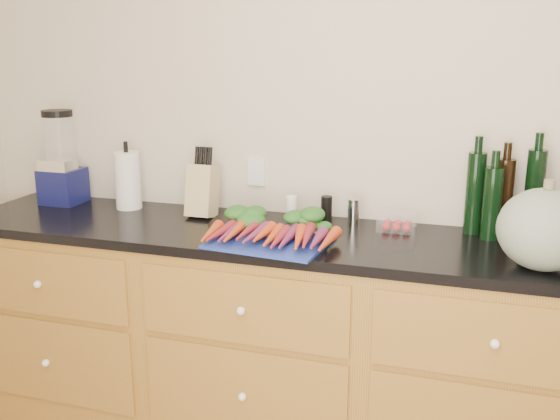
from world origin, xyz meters
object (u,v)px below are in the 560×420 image
(blender_appliance, at_px, (61,163))
(paper_towel, at_px, (128,180))
(squash, at_px, (544,229))
(knife_block, at_px, (202,191))
(tomato_box, at_px, (397,222))
(cutting_board, at_px, (270,242))
(carrots, at_px, (273,231))

(blender_appliance, relative_size, paper_towel, 1.68)
(blender_appliance, bearing_deg, paper_towel, 0.39)
(squash, distance_m, blender_appliance, 2.15)
(knife_block, bearing_deg, squash, -12.00)
(tomato_box, bearing_deg, cutting_board, -143.48)
(cutting_board, relative_size, tomato_box, 2.82)
(cutting_board, distance_m, squash, 0.98)
(squash, relative_size, tomato_box, 2.01)
(squash, distance_m, knife_block, 1.41)
(cutting_board, bearing_deg, squash, 0.38)
(paper_towel, distance_m, knife_block, 0.39)
(cutting_board, height_order, tomato_box, tomato_box)
(carrots, distance_m, paper_towel, 0.85)
(carrots, height_order, knife_block, knife_block)
(squash, relative_size, knife_block, 1.36)
(carrots, xyz_separation_m, paper_towel, (-0.80, 0.28, 0.09))
(cutting_board, xyz_separation_m, carrots, (0.00, 0.04, 0.03))
(squash, height_order, tomato_box, squash)
(cutting_board, distance_m, knife_block, 0.52)
(squash, height_order, blender_appliance, blender_appliance)
(cutting_board, xyz_separation_m, blender_appliance, (-1.15, 0.32, 0.19))
(paper_towel, bearing_deg, squash, -10.06)
(squash, bearing_deg, tomato_box, 148.32)
(paper_towel, xyz_separation_m, tomato_box, (1.24, 0.01, -0.10))
(cutting_board, relative_size, carrots, 0.86)
(carrots, bearing_deg, paper_towel, 160.61)
(cutting_board, relative_size, squash, 1.40)
(carrots, xyz_separation_m, knife_block, (-0.41, 0.26, 0.08))
(paper_towel, bearing_deg, knife_block, -2.97)
(carrots, bearing_deg, blender_appliance, 166.42)
(paper_towel, relative_size, knife_block, 1.16)
(knife_block, bearing_deg, paper_towel, 177.03)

